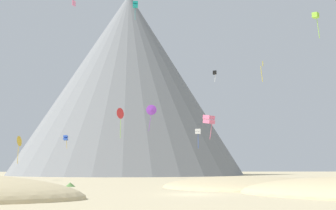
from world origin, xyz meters
The scene contains 16 objects.
ground_plane centered at (0.00, 0.00, 0.00)m, with size 400.00×400.00×0.00m, color #CCBA8E.
dune_foreground_left centered at (7.83, 12.00, 0.00)m, with size 21.51×18.43×2.34m, color #C6B284.
bush_far_right centered at (10.40, 5.49, 0.49)m, with size 1.46×1.46×0.99m, color #668C4C.
bush_near_left centered at (-11.59, 15.14, 0.24)m, with size 1.18×1.18×0.48m, color #568442.
rock_massif centered at (-7.41, 96.68, 25.56)m, with size 95.51×95.51×56.27m.
kite_rainbow_low centered at (7.27, 32.66, 9.63)m, with size 1.96×1.98×3.89m.
kite_black_mid centered at (13.41, 59.24, 23.15)m, with size 0.99×0.96×2.54m.
kite_blue_low centered at (-18.46, 56.23, 8.16)m, with size 0.93×0.98×2.79m.
kite_pink_high centered at (-13.67, 28.00, 26.38)m, with size 0.43×0.94×0.88m.
kite_violet_low centered at (-1.05, 51.19, 13.46)m, with size 2.09×0.41×5.33m.
kite_lime_mid centered at (20.08, 20.45, 22.68)m, with size 1.08×1.08×3.65m.
kite_teal_high centered at (-4.46, 56.47, 37.43)m, with size 1.12×1.12×4.17m.
kite_red_low centered at (-7.35, 52.09, 12.82)m, with size 1.71×1.98×6.05m.
kite_gold_low centered at (-23.82, 40.27, 6.46)m, with size 0.77×1.83×4.65m.
kite_white_low centered at (7.57, 46.29, 8.85)m, with size 1.21×1.22×3.72m.
kite_yellow_mid centered at (16.36, 33.22, 18.45)m, with size 0.67×0.83×3.38m.
Camera 1 is at (-4.69, -35.00, 2.11)m, focal length 46.65 mm.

